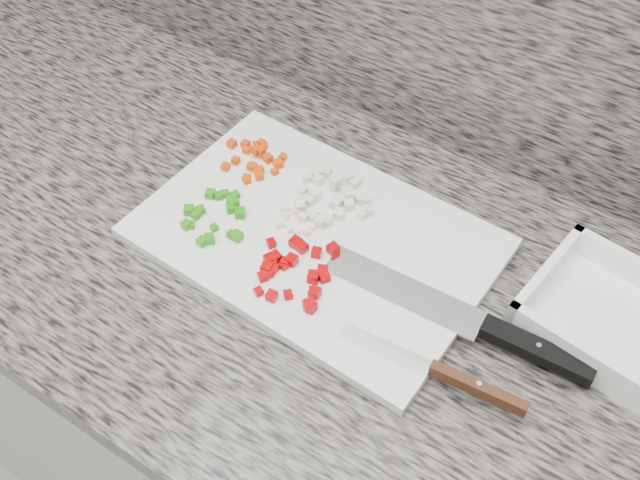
{
  "coord_description": "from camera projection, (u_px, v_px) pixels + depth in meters",
  "views": [
    {
      "loc": [
        0.32,
        0.97,
        1.61
      ],
      "look_at": [
        -0.0,
        1.45,
        0.93
      ],
      "focal_mm": 40.0,
      "sensor_mm": 36.0,
      "label": 1
    }
  ],
  "objects": [
    {
      "name": "cabinet",
      "position": [
        317.0,
        428.0,
        1.27
      ],
      "size": [
        3.92,
        0.62,
        0.86
      ],
      "primitive_type": "cube",
      "color": "silver",
      "rests_on": "ground"
    },
    {
      "name": "onion_pile",
      "position": [
        331.0,
        196.0,
        0.96
      ],
      "size": [
        0.12,
        0.11,
        0.02
      ],
      "color": "silver",
      "rests_on": "cutting_board"
    },
    {
      "name": "carrot_pile",
      "position": [
        255.0,
        159.0,
        1.01
      ],
      "size": [
        0.1,
        0.08,
        0.02
      ],
      "color": "#D23B04",
      "rests_on": "cutting_board"
    },
    {
      "name": "countertop",
      "position": [
        315.0,
        274.0,
        0.93
      ],
      "size": [
        3.96,
        0.64,
        0.04
      ],
      "primitive_type": "cube",
      "color": "#625E56",
      "rests_on": "cabinet"
    },
    {
      "name": "chef_knife",
      "position": [
        489.0,
        329.0,
        0.82
      ],
      "size": [
        0.34,
        0.05,
        0.02
      ],
      "rotation": [
        0.0,
        0.0,
        0.04
      ],
      "color": "silver",
      "rests_on": "cutting_board"
    },
    {
      "name": "tray",
      "position": [
        626.0,
        330.0,
        0.83
      ],
      "size": [
        0.25,
        0.19,
        0.05
      ],
      "rotation": [
        0.0,
        0.0,
        -0.13
      ],
      "color": "white",
      "rests_on": "countertop"
    },
    {
      "name": "green_pepper_pile",
      "position": [
        217.0,
        215.0,
        0.94
      ],
      "size": [
        0.1,
        0.1,
        0.01
      ],
      "color": "#22870C",
      "rests_on": "cutting_board"
    },
    {
      "name": "paring_knife",
      "position": [
        453.0,
        378.0,
        0.78
      ],
      "size": [
        0.22,
        0.04,
        0.02
      ],
      "rotation": [
        0.0,
        0.0,
        0.08
      ],
      "color": "silver",
      "rests_on": "cutting_board"
    },
    {
      "name": "red_pepper_pile",
      "position": [
        293.0,
        270.0,
        0.88
      ],
      "size": [
        0.11,
        0.12,
        0.01
      ],
      "color": "#A30204",
      "rests_on": "cutting_board"
    },
    {
      "name": "cutting_board",
      "position": [
        316.0,
        238.0,
        0.93
      ],
      "size": [
        0.46,
        0.32,
        0.01
      ],
      "primitive_type": "cube",
      "rotation": [
        0.0,
        0.0,
        -0.04
      ],
      "color": "white",
      "rests_on": "countertop"
    },
    {
      "name": "garlic_pile",
      "position": [
        298.0,
        219.0,
        0.94
      ],
      "size": [
        0.06,
        0.05,
        0.01
      ],
      "color": "#F4E2BC",
      "rests_on": "cutting_board"
    }
  ]
}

